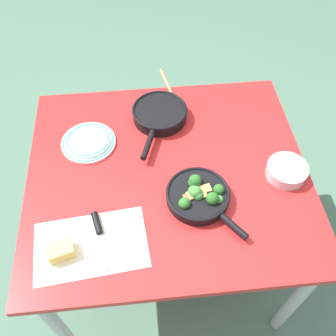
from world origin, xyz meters
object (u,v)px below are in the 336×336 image
skillet_broccoli (199,195)px  cheese_block (61,251)px  dinner_plate_stack (88,141)px  wooden_spoon (174,98)px  prep_bowl_steel (287,171)px  grater_knife (99,232)px  skillet_eggs (159,114)px

skillet_broccoli → cheese_block: skillet_broccoli is taller
cheese_block → dinner_plate_stack: cheese_block is taller
wooden_spoon → cheese_block: 0.84m
skillet_broccoli → prep_bowl_steel: 0.36m
grater_knife → prep_bowl_steel: size_ratio=1.43×
wooden_spoon → cheese_block: size_ratio=3.50×
grater_knife → dinner_plate_stack: dinner_plate_stack is taller
prep_bowl_steel → wooden_spoon: bearing=-50.4°
skillet_broccoli → prep_bowl_steel: skillet_broccoli is taller
skillet_eggs → prep_bowl_steel: bearing=71.7°
prep_bowl_steel → skillet_broccoli: bearing=12.8°
skillet_broccoli → dinner_plate_stack: 0.51m
cheese_block → dinner_plate_stack: bearing=-98.9°
skillet_eggs → grater_knife: size_ratio=1.68×
skillet_broccoli → skillet_eggs: 0.44m
skillet_broccoli → grater_knife: size_ratio=1.39×
dinner_plate_stack → prep_bowl_steel: (-0.76, 0.23, 0.01)m
skillet_broccoli → dinner_plate_stack: size_ratio=1.39×
cheese_block → prep_bowl_steel: bearing=-163.6°
wooden_spoon → dinner_plate_stack: (0.38, 0.22, 0.00)m
wooden_spoon → grater_knife: (0.33, 0.64, 0.00)m
skillet_broccoli → cheese_block: size_ratio=3.21×
wooden_spoon → prep_bowl_steel: 0.60m
grater_knife → cheese_block: (0.12, 0.06, 0.01)m
wooden_spoon → grater_knife: 0.72m
dinner_plate_stack → skillet_eggs: bearing=-159.4°
grater_knife → cheese_block: 0.14m
skillet_broccoli → dinner_plate_stack: skillet_broccoli is taller
wooden_spoon → grater_knife: grater_knife is taller
wooden_spoon → skillet_broccoli: bearing=-7.9°
cheese_block → prep_bowl_steel: size_ratio=0.62×
wooden_spoon → prep_bowl_steel: size_ratio=2.17×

